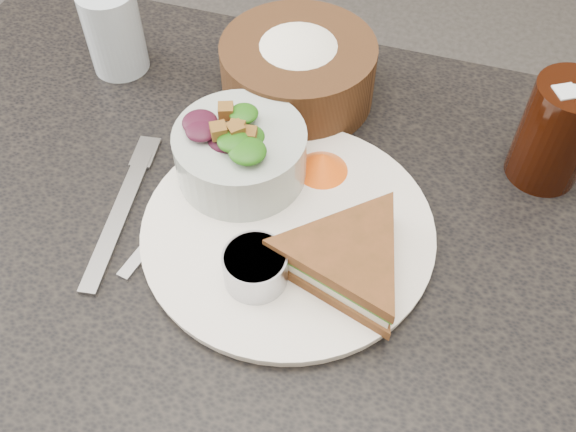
% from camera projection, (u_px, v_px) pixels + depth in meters
% --- Properties ---
extents(dining_table, '(1.00, 0.70, 0.75)m').
position_uv_depth(dining_table, '(280.00, 396.00, 0.93)').
color(dining_table, black).
rests_on(dining_table, floor).
extents(dinner_plate, '(0.29, 0.29, 0.01)m').
position_uv_depth(dinner_plate, '(288.00, 231.00, 0.64)').
color(dinner_plate, silver).
rests_on(dinner_plate, dining_table).
extents(sandwich, '(0.20, 0.20, 0.04)m').
position_uv_depth(sandwich, '(348.00, 260.00, 0.59)').
color(sandwich, brown).
rests_on(sandwich, dinner_plate).
extents(salad_bowl, '(0.15, 0.15, 0.08)m').
position_uv_depth(salad_bowl, '(240.00, 147.00, 0.65)').
color(salad_bowl, '#A3AFA9').
rests_on(salad_bowl, dinner_plate).
extents(dressing_ramekin, '(0.06, 0.06, 0.04)m').
position_uv_depth(dressing_ramekin, '(255.00, 268.00, 0.59)').
color(dressing_ramekin, '#A3A5AD').
rests_on(dressing_ramekin, dinner_plate).
extents(orange_wedge, '(0.08, 0.08, 0.03)m').
position_uv_depth(orange_wedge, '(322.00, 163.00, 0.68)').
color(orange_wedge, '#FA5B10').
rests_on(orange_wedge, dinner_plate).
extents(fork, '(0.05, 0.19, 0.01)m').
position_uv_depth(fork, '(118.00, 217.00, 0.66)').
color(fork, '#969696').
rests_on(fork, dining_table).
extents(knife, '(0.05, 0.20, 0.00)m').
position_uv_depth(knife, '(180.00, 207.00, 0.67)').
color(knife, '#B0B2B5').
rests_on(knife, dining_table).
extents(bread_basket, '(0.23, 0.23, 0.10)m').
position_uv_depth(bread_basket, '(298.00, 63.00, 0.74)').
color(bread_basket, '#462A16').
rests_on(bread_basket, dining_table).
extents(cola_glass, '(0.09, 0.09, 0.13)m').
position_uv_depth(cola_glass, '(559.00, 128.00, 0.65)').
color(cola_glass, black).
rests_on(cola_glass, dining_table).
extents(water_glass, '(0.09, 0.09, 0.10)m').
position_uv_depth(water_glass, '(114.00, 31.00, 0.77)').
color(water_glass, silver).
rests_on(water_glass, dining_table).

